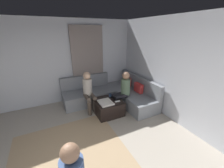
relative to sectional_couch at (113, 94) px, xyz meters
name	(u,v)px	position (x,y,z in m)	size (l,w,h in m)	color
wall_back	(196,77)	(2.08, 1.06, 1.07)	(6.00, 0.12, 2.70)	silver
wall_left	(47,64)	(-0.86, -1.88, 1.07)	(0.12, 6.00, 2.70)	silver
curtain_panel	(88,64)	(-0.76, -0.58, 0.97)	(0.06, 1.10, 2.50)	gray
area_rug	(73,164)	(1.88, -1.78, -0.27)	(2.60, 2.20, 0.01)	tan
sectional_couch	(113,94)	(0.00, 0.00, 0.00)	(2.10, 2.55, 0.87)	gray
ottoman	(108,107)	(0.61, -0.46, -0.07)	(0.76, 0.76, 0.42)	black
folded_blanket	(106,102)	(0.71, -0.58, 0.16)	(0.44, 0.36, 0.04)	white
coffee_mug	(110,95)	(0.39, -0.28, 0.19)	(0.08, 0.08, 0.10)	#334C72
game_remote	(118,101)	(0.79, -0.24, 0.15)	(0.05, 0.15, 0.02)	white
person_on_couch_back	(123,90)	(0.57, 0.06, 0.38)	(0.30, 0.60, 1.20)	black
person_on_couch_side	(89,90)	(0.15, -0.88, 0.38)	(0.60, 0.30, 1.20)	brown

